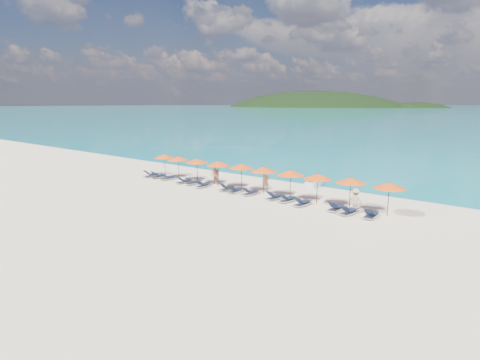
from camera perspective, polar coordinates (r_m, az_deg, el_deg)
The scene contains 32 objects.
ground at distance 29.99m, azimuth -3.67°, elevation -3.09°, with size 1400.00×1400.00×0.00m, color beige.
headland_main at distance 647.54m, azimuth 10.01°, elevation 6.82°, with size 374.00×242.00×126.50m.
headland_small at distance 606.95m, azimuth 23.44°, elevation 6.10°, with size 162.00×126.00×85.50m.
jetski at distance 35.62m, azimuth 10.36°, elevation -0.43°, with size 1.32×2.45×0.83m.
beachgoer_a at distance 33.26m, azimuth 3.69°, elevation -0.21°, with size 0.61×0.40×1.68m, color tan.
beachgoer_b at distance 35.98m, azimuth -3.57°, elevation 0.74°, with size 0.87×0.50×1.80m, color tan.
beachgoer_c at distance 27.88m, azimuth 16.11°, elevation -2.84°, with size 1.07×0.50×1.66m, color tan.
umbrella_0 at distance 40.71m, azimuth -10.68°, elevation 3.36°, with size 2.10×2.10×2.28m.
umbrella_1 at distance 38.82m, azimuth -8.75°, elevation 3.06°, with size 2.10×2.10×2.28m.
umbrella_2 at distance 36.99m, azimuth -6.13°, elevation 2.74°, with size 2.10×2.10×2.28m.
umbrella_3 at distance 35.24m, azimuth -3.10°, elevation 2.38°, with size 2.10×2.10×2.28m.
umbrella_4 at distance 33.71m, azimuth 0.21°, elevation 2.00°, with size 2.10×2.10×2.28m.
umbrella_5 at distance 32.10m, azimuth 3.43°, elevation 1.53°, with size 2.10×2.10×2.28m.
umbrella_6 at distance 30.73m, azimuth 7.21°, elevation 1.03°, with size 2.10×2.10×2.28m.
umbrella_7 at distance 29.53m, azimuth 10.97°, elevation 0.51°, with size 2.10×2.10×2.28m.
umbrella_8 at distance 28.59m, azimuth 15.47°, elevation -0.03°, with size 2.10×2.10×2.28m.
umbrella_9 at distance 27.55m, azimuth 20.47°, elevation -0.74°, with size 2.10×2.10×2.28m.
lounger_0 at distance 40.68m, azimuth -12.50°, elevation 0.75°, with size 0.73×1.74×0.66m.
lounger_1 at distance 39.89m, azimuth -11.48°, elevation 0.59°, with size 0.76×1.74×0.66m.
lounger_2 at distance 38.83m, azimuth -10.15°, elevation 0.36°, with size 0.78×1.75×0.66m.
lounger_3 at distance 36.95m, azimuth -7.93°, elevation -0.11°, with size 0.72×1.73×0.66m.
lounger_4 at distance 36.24m, azimuth -6.60°, elevation -0.30°, with size 0.76×1.75×0.66m.
lounger_5 at distance 35.01m, azimuth -5.26°, elevation -0.67°, with size 0.75×1.74×0.66m.
lounger_6 at distance 33.59m, azimuth -1.85°, elevation -1.13°, with size 0.62×1.70×0.66m.
lounger_7 at distance 32.77m, azimuth -0.66°, elevation -1.43°, with size 0.74×1.74×0.66m.
lounger_8 at distance 31.97m, azimuth 1.45°, elevation -1.75°, with size 0.76×1.75×0.66m.
lounger_9 at distance 30.63m, azimuth 4.98°, elevation -2.36°, with size 0.73×1.74×0.66m.
lounger_10 at distance 29.97m, azimuth 6.80°, elevation -2.69°, with size 0.77×1.75×0.66m.
lounger_11 at distance 28.99m, azimuth 8.86°, elevation -3.22°, with size 0.71×1.73×0.66m.
lounger_12 at distance 28.18m, azimuth 13.49°, elevation -3.81°, with size 0.68×1.72×0.66m.
lounger_13 at distance 27.43m, azimuth 15.25°, elevation -4.30°, with size 0.78×1.75×0.66m.
lounger_14 at distance 27.08m, azimuth 18.15°, elevation -4.66°, with size 0.79×1.76×0.66m.
Camera 1 is at (20.00, -21.12, 7.29)m, focal length 30.00 mm.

